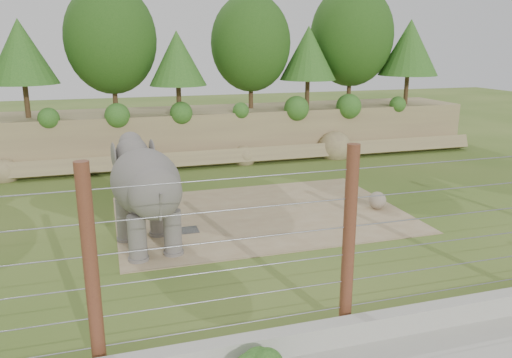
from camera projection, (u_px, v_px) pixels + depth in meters
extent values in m
plane|color=#3F621D|center=(276.00, 248.00, 14.83)|extent=(90.00, 90.00, 0.00)
cube|color=#856E51|center=(196.00, 133.00, 26.50)|extent=(30.00, 4.00, 2.50)
cube|color=#856E51|center=(205.00, 159.00, 24.61)|extent=(30.00, 1.37, 1.07)
cylinder|color=#3F2B19|center=(27.00, 101.00, 23.25)|extent=(0.24, 0.24, 1.58)
sphere|color=#1C4714|center=(21.00, 53.00, 22.69)|extent=(3.60, 3.60, 3.60)
cylinder|color=#3F2B19|center=(115.00, 93.00, 24.79)|extent=(0.24, 0.24, 1.92)
sphere|color=#1C4714|center=(111.00, 39.00, 24.10)|extent=(4.40, 4.40, 4.40)
cylinder|color=#3F2B19|center=(179.00, 99.00, 24.59)|extent=(0.24, 0.24, 1.40)
sphere|color=#1C4714|center=(177.00, 60.00, 24.09)|extent=(3.20, 3.20, 3.20)
cylinder|color=#3F2B19|center=(251.00, 91.00, 26.59)|extent=(0.24, 0.24, 1.82)
sphere|color=#1C4714|center=(251.00, 43.00, 25.93)|extent=(4.16, 4.16, 4.16)
cylinder|color=#3F2B19|center=(307.00, 93.00, 26.92)|extent=(0.24, 0.24, 1.50)
sphere|color=#1C4714|center=(308.00, 55.00, 26.38)|extent=(3.44, 3.44, 3.44)
cylinder|color=#3F2B19|center=(349.00, 86.00, 28.61)|extent=(0.24, 0.24, 2.03)
sphere|color=#1C4714|center=(351.00, 36.00, 27.89)|extent=(4.64, 4.64, 4.64)
cylinder|color=#3F2B19|center=(406.00, 90.00, 28.40)|extent=(0.24, 0.24, 1.64)
sphere|color=#1C4714|center=(409.00, 49.00, 27.81)|extent=(3.76, 3.76, 3.76)
cube|color=#9E815B|center=(261.00, 214.00, 17.73)|extent=(10.00, 7.00, 0.02)
cube|color=#262628|center=(183.00, 231.00, 16.09)|extent=(1.00, 0.60, 0.03)
sphere|color=gray|center=(377.00, 200.00, 18.18)|extent=(0.64, 0.64, 0.64)
cube|color=beige|center=(356.00, 329.00, 10.15)|extent=(26.00, 0.35, 0.50)
cylinder|color=#57281E|center=(91.00, 272.00, 8.74)|extent=(0.26, 0.26, 4.00)
cylinder|color=#57281E|center=(349.00, 240.00, 10.15)|extent=(0.26, 0.26, 4.00)
cylinder|color=gray|center=(345.00, 306.00, 10.54)|extent=(20.00, 0.02, 0.02)
cylinder|color=gray|center=(347.00, 281.00, 10.38)|extent=(20.00, 0.02, 0.02)
cylinder|color=gray|center=(348.00, 254.00, 10.23)|extent=(20.00, 0.02, 0.02)
cylinder|color=gray|center=(350.00, 227.00, 10.07)|extent=(20.00, 0.02, 0.02)
cylinder|color=gray|center=(351.00, 198.00, 9.91)|extent=(20.00, 0.02, 0.02)
cylinder|color=gray|center=(353.00, 169.00, 9.75)|extent=(20.00, 0.02, 0.02)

